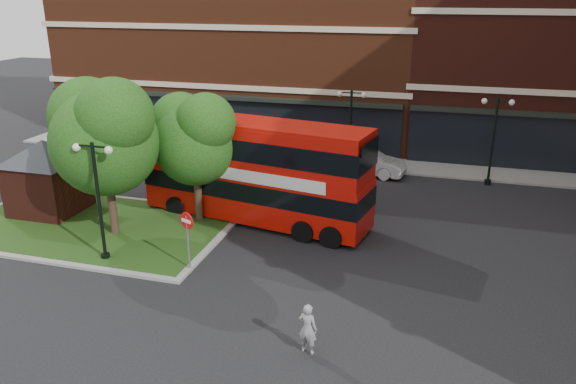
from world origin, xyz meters
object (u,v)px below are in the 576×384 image
(woman, at_px, (308,329))
(car_white, at_px, (366,162))
(car_silver, at_px, (230,151))
(bus, at_px, (254,164))

(woman, distance_m, car_white, 18.03)
(car_white, bearing_deg, woman, -169.29)
(woman, bearing_deg, car_silver, -49.47)
(car_silver, bearing_deg, bus, -151.01)
(bus, distance_m, car_silver, 9.88)
(bus, bearing_deg, car_white, 74.99)
(woman, distance_m, car_silver, 20.43)
(car_silver, height_order, car_white, car_silver)
(bus, height_order, car_silver, bus)
(car_silver, xyz_separation_m, car_white, (8.70, 0.00, -0.02))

